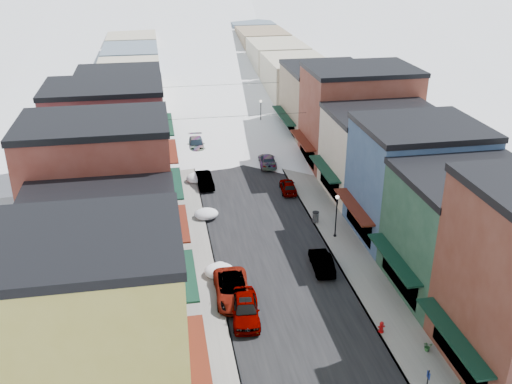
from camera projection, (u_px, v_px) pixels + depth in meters
name	position (u px, v px, depth m)	size (l,w,h in m)	color
road	(217.00, 118.00, 85.28)	(10.00, 160.00, 0.01)	black
sidewalk_left	(173.00, 120.00, 84.18)	(3.20, 160.00, 0.15)	gray
sidewalk_right	(261.00, 115.00, 86.31)	(3.20, 160.00, 0.15)	gray
curb_left	(184.00, 119.00, 84.43)	(0.10, 160.00, 0.15)	slate
curb_right	(251.00, 116.00, 86.06)	(0.10, 160.00, 0.15)	slate
bldg_l_yellow	(92.00, 329.00, 30.59)	(11.30, 8.70, 11.50)	gold
bldg_l_cream	(104.00, 263.00, 38.62)	(11.30, 8.20, 9.50)	beige
bldg_l_brick_near	(101.00, 195.00, 45.09)	(12.30, 8.20, 12.50)	maroon
bldg_l_grayblue	(115.00, 174.00, 53.51)	(11.30, 9.20, 9.00)	#798DA1
bldg_l_brick_far	(108.00, 135.00, 61.00)	(13.30, 9.20, 11.00)	maroon
bldg_l_tan	(121.00, 112.00, 70.33)	(11.30, 11.20, 10.00)	tan
bldg_r_green	(467.00, 234.00, 42.43)	(11.30, 9.20, 9.50)	#214532
bldg_r_blue	(416.00, 181.00, 50.29)	(11.30, 9.20, 10.50)	#334D74
bldg_r_cream	(382.00, 153.00, 58.74)	(12.30, 9.20, 9.00)	beige
bldg_r_brick_far	(358.00, 116.00, 66.37)	(13.30, 9.20, 11.50)	maroon
bldg_r_tan	(325.00, 102.00, 75.58)	(11.30, 11.20, 9.50)	#8B745B
distant_blocks	(202.00, 60.00, 104.24)	(34.00, 55.00, 8.00)	gray
overhead_cables	(228.00, 99.00, 71.51)	(16.40, 15.04, 0.04)	black
car_white_suv	(232.00, 289.00, 42.79)	(2.59, 5.61, 1.56)	#BCBCBE
car_silver_sedan	(245.00, 309.00, 40.49)	(1.94, 4.83, 1.64)	gray
car_dark_hatch	(205.00, 180.00, 61.94)	(1.51, 4.32, 1.42)	black
car_silver_wagon	(196.00, 144.00, 72.24)	(2.16, 5.30, 1.54)	#98999F
car_green_sedan	(322.00, 262.00, 46.54)	(1.47, 4.22, 1.39)	black
car_gray_suv	(288.00, 186.00, 60.56)	(1.57, 3.89, 1.33)	gray
car_black_sedan	(267.00, 160.00, 67.40)	(1.89, 4.64, 1.35)	black
car_lane_silver	(207.00, 124.00, 80.09)	(1.76, 4.37, 1.49)	#ADAFB6
car_lane_white	(219.00, 102.00, 90.13)	(2.78, 6.04, 1.68)	silver
fire_hydrant	(381.00, 327.00, 39.04)	(0.49, 0.37, 0.84)	#A6080A
trash_can	(316.00, 217.00, 53.92)	(0.62, 0.62, 1.06)	#525457
streetlamp_near	(337.00, 211.00, 50.56)	(0.34, 0.34, 4.06)	black
streetlamp_far	(261.00, 111.00, 78.26)	(0.36, 0.36, 4.33)	black
planter_near	(427.00, 346.00, 37.33)	(0.57, 0.50, 0.64)	#2F6932
snow_pile_near	(219.00, 270.00, 45.76)	(2.39, 2.67, 1.01)	white
snow_pile_mid	(206.00, 214.00, 55.04)	(2.32, 2.63, 0.98)	white
snow_pile_far	(198.00, 178.00, 63.02)	(2.63, 2.82, 1.11)	white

